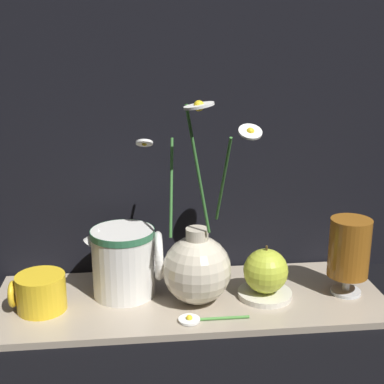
{
  "coord_description": "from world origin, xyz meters",
  "views": [
    {
      "loc": [
        -0.09,
        -0.86,
        0.46
      ],
      "look_at": [
        0.0,
        0.0,
        0.21
      ],
      "focal_mm": 50.0,
      "sensor_mm": 36.0,
      "label": 1
    }
  ],
  "objects_px": {
    "yellow_mug": "(40,293)",
    "tea_glass": "(349,249)",
    "ceramic_pitcher": "(125,259)",
    "orange_fruit": "(266,271)",
    "vase_with_flowers": "(197,266)"
  },
  "relations": [
    {
      "from": "yellow_mug",
      "to": "orange_fruit",
      "type": "distance_m",
      "value": 0.39
    },
    {
      "from": "tea_glass",
      "to": "orange_fruit",
      "type": "relative_size",
      "value": 1.62
    },
    {
      "from": "vase_with_flowers",
      "to": "yellow_mug",
      "type": "height_order",
      "value": "vase_with_flowers"
    },
    {
      "from": "tea_glass",
      "to": "orange_fruit",
      "type": "xyz_separation_m",
      "value": [
        -0.15,
        0.0,
        -0.04
      ]
    },
    {
      "from": "tea_glass",
      "to": "orange_fruit",
      "type": "bearing_deg",
      "value": 179.01
    },
    {
      "from": "yellow_mug",
      "to": "orange_fruit",
      "type": "bearing_deg",
      "value": 0.68
    },
    {
      "from": "ceramic_pitcher",
      "to": "orange_fruit",
      "type": "height_order",
      "value": "ceramic_pitcher"
    },
    {
      "from": "yellow_mug",
      "to": "ceramic_pitcher",
      "type": "bearing_deg",
      "value": 16.55
    },
    {
      "from": "ceramic_pitcher",
      "to": "orange_fruit",
      "type": "xyz_separation_m",
      "value": [
        0.25,
        -0.04,
        -0.02
      ]
    },
    {
      "from": "yellow_mug",
      "to": "tea_glass",
      "type": "distance_m",
      "value": 0.54
    },
    {
      "from": "vase_with_flowers",
      "to": "orange_fruit",
      "type": "distance_m",
      "value": 0.12
    },
    {
      "from": "tea_glass",
      "to": "orange_fruit",
      "type": "distance_m",
      "value": 0.15
    },
    {
      "from": "orange_fruit",
      "to": "tea_glass",
      "type": "bearing_deg",
      "value": -0.99
    },
    {
      "from": "yellow_mug",
      "to": "orange_fruit",
      "type": "height_order",
      "value": "orange_fruit"
    },
    {
      "from": "vase_with_flowers",
      "to": "yellow_mug",
      "type": "distance_m",
      "value": 0.27
    }
  ]
}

